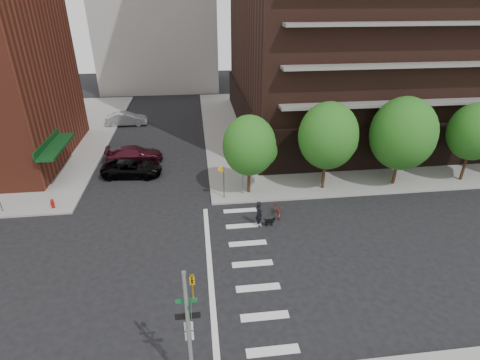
{
  "coord_description": "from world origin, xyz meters",
  "views": [
    {
      "loc": [
        0.16,
        -17.12,
        14.28
      ],
      "look_at": [
        3.0,
        6.0,
        2.5
      ],
      "focal_mm": 28.0,
      "sensor_mm": 36.0,
      "label": 1
    }
  ],
  "objects_px": {
    "traffic_signal": "(191,345)",
    "parked_car_black": "(132,168)",
    "fire_hydrant": "(52,203)",
    "parked_car_maroon": "(135,154)",
    "parked_car_silver": "(127,119)",
    "dog_walker": "(259,214)",
    "scooter": "(278,210)"
  },
  "relations": [
    {
      "from": "parked_car_black",
      "to": "scooter",
      "type": "height_order",
      "value": "parked_car_black"
    },
    {
      "from": "traffic_signal",
      "to": "dog_walker",
      "type": "xyz_separation_m",
      "value": [
        4.51,
        11.46,
        -1.77
      ]
    },
    {
      "from": "parked_car_silver",
      "to": "fire_hydrant",
      "type": "bearing_deg",
      "value": 169.37
    },
    {
      "from": "traffic_signal",
      "to": "parked_car_silver",
      "type": "distance_m",
      "value": 35.28
    },
    {
      "from": "scooter",
      "to": "dog_walker",
      "type": "xyz_separation_m",
      "value": [
        -1.53,
        -1.11,
        0.49
      ]
    },
    {
      "from": "scooter",
      "to": "dog_walker",
      "type": "bearing_deg",
      "value": -142.55
    },
    {
      "from": "traffic_signal",
      "to": "scooter",
      "type": "relative_size",
      "value": 3.62
    },
    {
      "from": "scooter",
      "to": "parked_car_black",
      "type": "bearing_deg",
      "value": 146.31
    },
    {
      "from": "parked_car_silver",
      "to": "traffic_signal",
      "type": "bearing_deg",
      "value": -170.8
    },
    {
      "from": "fire_hydrant",
      "to": "parked_car_black",
      "type": "distance_m",
      "value": 7.12
    },
    {
      "from": "parked_car_black",
      "to": "scooter",
      "type": "bearing_deg",
      "value": -119.22
    },
    {
      "from": "parked_car_black",
      "to": "parked_car_silver",
      "type": "distance_m",
      "value": 14.28
    },
    {
      "from": "parked_car_maroon",
      "to": "traffic_signal",
      "type": "bearing_deg",
      "value": -171.49
    },
    {
      "from": "scooter",
      "to": "traffic_signal",
      "type": "bearing_deg",
      "value": -114.24
    },
    {
      "from": "fire_hydrant",
      "to": "parked_car_black",
      "type": "xyz_separation_m",
      "value": [
        5.0,
        5.07,
        0.15
      ]
    },
    {
      "from": "fire_hydrant",
      "to": "parked_car_black",
      "type": "height_order",
      "value": "parked_car_black"
    },
    {
      "from": "parked_car_silver",
      "to": "dog_walker",
      "type": "height_order",
      "value": "dog_walker"
    },
    {
      "from": "parked_car_maroon",
      "to": "parked_car_silver",
      "type": "distance_m",
      "value": 11.25
    },
    {
      "from": "dog_walker",
      "to": "parked_car_silver",
      "type": "bearing_deg",
      "value": 13.79
    },
    {
      "from": "fire_hydrant",
      "to": "parked_car_maroon",
      "type": "distance_m",
      "value": 9.45
    },
    {
      "from": "parked_car_maroon",
      "to": "fire_hydrant",
      "type": "bearing_deg",
      "value": 145.21
    },
    {
      "from": "traffic_signal",
      "to": "fire_hydrant",
      "type": "height_order",
      "value": "traffic_signal"
    },
    {
      "from": "parked_car_black",
      "to": "scooter",
      "type": "distance_m",
      "value": 13.54
    },
    {
      "from": "traffic_signal",
      "to": "parked_car_maroon",
      "type": "distance_m",
      "value": 24.06
    },
    {
      "from": "parked_car_silver",
      "to": "scooter",
      "type": "bearing_deg",
      "value": -151.3
    },
    {
      "from": "traffic_signal",
      "to": "parked_car_black",
      "type": "distance_m",
      "value": 21.07
    },
    {
      "from": "fire_hydrant",
      "to": "parked_car_maroon",
      "type": "xyz_separation_m",
      "value": [
        4.83,
        8.11,
        0.19
      ]
    },
    {
      "from": "traffic_signal",
      "to": "fire_hydrant",
      "type": "relative_size",
      "value": 8.2
    },
    {
      "from": "parked_car_maroon",
      "to": "dog_walker",
      "type": "distance_m",
      "value": 15.4
    },
    {
      "from": "dog_walker",
      "to": "parked_car_maroon",
      "type": "bearing_deg",
      "value": 25.29
    },
    {
      "from": "traffic_signal",
      "to": "parked_car_black",
      "type": "height_order",
      "value": "traffic_signal"
    },
    {
      "from": "parked_car_black",
      "to": "parked_car_silver",
      "type": "height_order",
      "value": "parked_car_silver"
    }
  ]
}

